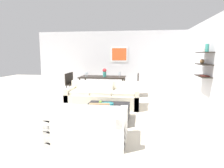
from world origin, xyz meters
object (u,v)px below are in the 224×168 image
(decorative_bowl, at_px, (107,104))
(wine_glass_right_far, at_px, (120,74))
(wine_glass_left_near, at_px, (86,74))
(dining_table, at_px, (103,78))
(apple_on_coffee_table, at_px, (101,102))
(dining_chair_right_near, at_px, (135,84))
(dining_chair_left_far, at_px, (74,81))
(loveseat_white, at_px, (88,126))
(dining_chair_left_near, at_px, (70,83))
(centerpiece_vase, at_px, (105,72))
(wine_glass_left_far, at_px, (87,73))
(sofa_beige, at_px, (103,97))
(coffee_table, at_px, (107,113))
(dining_chair_right_far, at_px, (135,82))

(decorative_bowl, xyz_separation_m, wine_glass_right_far, (-0.05, 3.26, 0.44))
(wine_glass_left_near, bearing_deg, dining_table, 9.60)
(apple_on_coffee_table, height_order, dining_chair_right_near, dining_chair_right_near)
(dining_chair_right_near, bearing_deg, decorative_bowl, -101.41)
(dining_chair_left_far, bearing_deg, loveseat_white, -67.32)
(decorative_bowl, xyz_separation_m, dining_chair_right_near, (0.59, 2.94, 0.09))
(loveseat_white, relative_size, dining_chair_left_near, 1.62)
(dining_table, height_order, dining_chair_right_near, dining_chair_right_near)
(apple_on_coffee_table, distance_m, centerpiece_vase, 3.04)
(decorative_bowl, relative_size, dining_chair_right_near, 0.39)
(apple_on_coffee_table, xyz_separation_m, wine_glass_left_far, (-1.21, 3.10, 0.43))
(centerpiece_vase, bearing_deg, dining_table, 166.44)
(sofa_beige, height_order, dining_table, sofa_beige)
(apple_on_coffee_table, bearing_deg, wine_glass_left_far, 111.31)
(sofa_beige, distance_m, coffee_table, 1.33)
(coffee_table, relative_size, dining_chair_left_far, 1.21)
(centerpiece_vase, bearing_deg, wine_glass_left_far, 169.97)
(apple_on_coffee_table, bearing_deg, coffee_table, -31.60)
(dining_chair_left_near, relative_size, centerpiece_vase, 2.61)
(dining_chair_right_far, xyz_separation_m, wine_glass_left_far, (-1.99, -0.09, 0.35))
(loveseat_white, height_order, dining_table, loveseat_white)
(sofa_beige, distance_m, dining_chair_left_far, 2.66)
(loveseat_white, relative_size, dining_chair_left_far, 1.62)
(loveseat_white, bearing_deg, dining_chair_left_near, 114.70)
(wine_glass_right_far, height_order, wine_glass_left_far, wine_glass_right_far)
(dining_table, bearing_deg, dining_chair_left_near, -171.02)
(loveseat_white, bearing_deg, wine_glass_left_far, 105.78)
(loveseat_white, bearing_deg, wine_glass_left_near, 106.59)
(coffee_table, bearing_deg, centerpiece_vase, 101.85)
(apple_on_coffee_table, distance_m, wine_glass_left_near, 3.15)
(loveseat_white, distance_m, coffee_table, 1.24)
(wine_glass_left_far, bearing_deg, loveseat_white, -74.22)
(dining_chair_right_near, relative_size, wine_glass_right_far, 5.33)
(sofa_beige, relative_size, loveseat_white, 1.58)
(sofa_beige, bearing_deg, centerpiece_vase, 99.32)
(sofa_beige, xyz_separation_m, wine_glass_left_far, (-1.06, 1.94, 0.57))
(centerpiece_vase, bearing_deg, wine_glass_right_far, 12.70)
(sofa_beige, relative_size, wine_glass_left_near, 14.54)
(dining_chair_right_near, height_order, dining_chair_right_far, same)
(sofa_beige, height_order, dining_chair_right_near, dining_chair_right_near)
(dining_chair_left_far, bearing_deg, dining_chair_right_near, -8.98)
(wine_glass_left_far, bearing_deg, wine_glass_left_near, -90.00)
(dining_chair_right_far, relative_size, dining_chair_left_near, 1.00)
(dining_chair_right_near, distance_m, dining_chair_left_near, 2.64)
(dining_table, distance_m, dining_chair_right_near, 1.35)
(dining_chair_left_near, bearing_deg, sofa_beige, -43.63)
(dining_chair_left_near, xyz_separation_m, dining_chair_left_far, (0.00, 0.42, 0.00))
(decorative_bowl, relative_size, wine_glass_left_far, 2.19)
(coffee_table, relative_size, wine_glass_left_far, 6.80)
(decorative_bowl, bearing_deg, dining_chair_left_far, 121.35)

